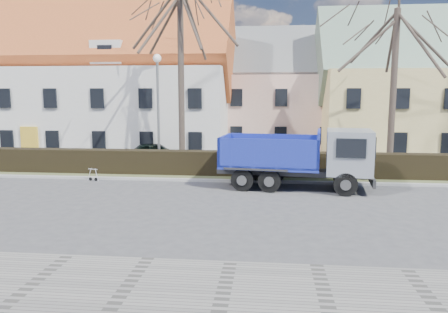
# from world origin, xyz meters

# --- Properties ---
(ground) EXTENTS (120.00, 120.00, 0.00)m
(ground) POSITION_xyz_m (0.00, 0.00, 0.00)
(ground) COLOR #424144
(sidewalk_near) EXTENTS (80.00, 5.00, 0.08)m
(sidewalk_near) POSITION_xyz_m (0.00, -8.50, 0.04)
(sidewalk_near) COLOR gray
(sidewalk_near) RESTS_ON ground
(curb_far) EXTENTS (80.00, 0.30, 0.12)m
(curb_far) POSITION_xyz_m (0.00, 4.60, 0.06)
(curb_far) COLOR #999996
(curb_far) RESTS_ON ground
(grass_strip) EXTENTS (80.00, 3.00, 0.10)m
(grass_strip) POSITION_xyz_m (0.00, 6.20, 0.05)
(grass_strip) COLOR #4B542F
(grass_strip) RESTS_ON ground
(hedge) EXTENTS (60.00, 0.90, 1.30)m
(hedge) POSITION_xyz_m (0.00, 6.00, 0.65)
(hedge) COLOR black
(hedge) RESTS_ON ground
(building_white) EXTENTS (26.80, 10.80, 9.50)m
(building_white) POSITION_xyz_m (-13.00, 16.00, 4.75)
(building_white) COLOR silver
(building_white) RESTS_ON ground
(building_pink) EXTENTS (10.80, 8.80, 8.00)m
(building_pink) POSITION_xyz_m (4.00, 20.00, 4.00)
(building_pink) COLOR beige
(building_pink) RESTS_ON ground
(building_yellow) EXTENTS (18.80, 10.80, 8.50)m
(building_yellow) POSITION_xyz_m (16.00, 17.00, 4.25)
(building_yellow) COLOR #DEC779
(building_yellow) RESTS_ON ground
(tree_1) EXTENTS (9.20, 9.20, 12.65)m
(tree_1) POSITION_xyz_m (-2.00, 8.50, 6.33)
(tree_1) COLOR #3B3028
(tree_1) RESTS_ON ground
(tree_2) EXTENTS (8.00, 8.00, 11.00)m
(tree_2) POSITION_xyz_m (10.00, 8.50, 5.50)
(tree_2) COLOR #3B3028
(tree_2) RESTS_ON ground
(dump_truck) EXTENTS (7.52, 3.52, 2.90)m
(dump_truck) POSITION_xyz_m (4.16, 3.49, 1.45)
(dump_truck) COLOR navy
(dump_truck) RESTS_ON ground
(streetlight) EXTENTS (0.52, 0.52, 6.65)m
(streetlight) POSITION_xyz_m (-3.02, 7.00, 3.33)
(streetlight) COLOR gray
(streetlight) RESTS_ON ground
(cart_frame) EXTENTS (0.86, 0.62, 0.71)m
(cart_frame) POSITION_xyz_m (-5.96, 4.20, 0.35)
(cart_frame) COLOR silver
(cart_frame) RESTS_ON ground
(parked_car_a) EXTENTS (4.19, 2.63, 1.33)m
(parked_car_a) POSITION_xyz_m (-4.02, 10.06, 0.67)
(parked_car_a) COLOR black
(parked_car_a) RESTS_ON ground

